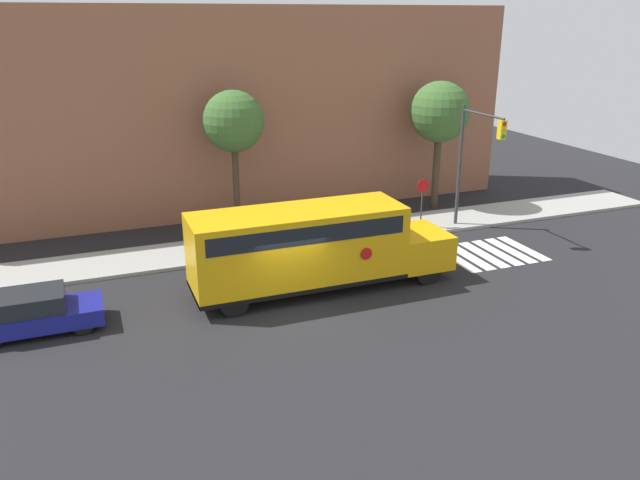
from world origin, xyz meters
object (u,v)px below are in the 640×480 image
object	(u,v)px
school_bus	(310,245)
stop_sign	(422,197)
parked_car	(34,312)
tree_near_sidewalk	(233,122)
tree_far_sidewalk	(440,113)
traffic_light	(473,152)

from	to	relation	value
school_bus	stop_sign	bearing A→B (deg)	32.12
parked_car	tree_near_sidewalk	world-z (taller)	tree_near_sidewalk
school_bus	stop_sign	distance (m)	8.72
stop_sign	tree_near_sidewalk	world-z (taller)	tree_near_sidewalk
parked_car	stop_sign	world-z (taller)	stop_sign
parked_car	tree_far_sidewalk	size ratio (longest dim) A/B	0.61
traffic_light	tree_near_sidewalk	world-z (taller)	tree_near_sidewalk
stop_sign	tree_near_sidewalk	xyz separation A→B (m)	(-8.15, 3.40, 3.50)
school_bus	parked_car	size ratio (longest dim) A/B	2.44
parked_car	tree_near_sidewalk	distance (m)	12.58
traffic_light	tree_near_sidewalk	distance (m)	11.04
traffic_light	tree_near_sidewalk	xyz separation A→B (m)	(-10.00, 4.50, 1.25)
tree_far_sidewalk	stop_sign	bearing A→B (deg)	-130.05
parked_car	tree_far_sidewalk	distance (m)	21.32
school_bus	stop_sign	world-z (taller)	school_bus
school_bus	traffic_light	size ratio (longest dim) A/B	1.68
stop_sign	traffic_light	world-z (taller)	traffic_light
traffic_light	parked_car	bearing A→B (deg)	-169.74
parked_car	tree_far_sidewalk	xyz separation A→B (m)	(19.46, 7.55, 4.35)
traffic_light	tree_near_sidewalk	size ratio (longest dim) A/B	0.90
parked_car	traffic_light	distance (m)	19.30
parked_car	traffic_light	bearing A→B (deg)	10.26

